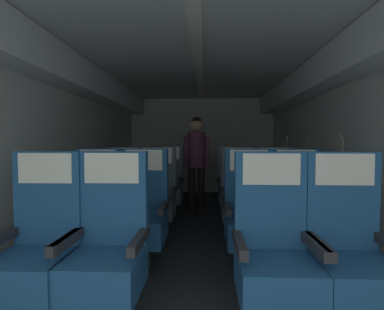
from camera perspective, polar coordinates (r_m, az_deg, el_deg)
ground at (r=3.63m, az=1.10°, el=-16.34°), size 3.58×6.92×0.02m
fuselage_shell at (r=3.74m, az=1.26°, el=9.28°), size 3.46×6.57×2.24m
seat_a_left_window at (r=2.15m, az=-28.20°, el=-16.50°), size 0.48×0.48×1.10m
seat_a_left_aisle at (r=1.99m, az=-16.42°, el=-17.89°), size 0.48×0.48×1.10m
seat_a_right_aisle at (r=2.07m, az=28.95°, el=-17.30°), size 0.48×0.48×1.10m
seat_a_right_window at (r=1.92m, az=15.97°, el=-18.67°), size 0.48×0.48×1.10m
seat_b_left_window at (r=2.96m, az=-18.76°, el=-11.13°), size 0.48×0.48×1.10m
seat_b_left_aisle at (r=2.81m, az=-9.90°, el=-11.76°), size 0.48×0.48×1.10m
seat_b_right_aisle at (r=2.88m, az=20.43°, el=-11.52°), size 0.48×0.48×1.10m
seat_b_right_window at (r=2.78m, az=11.46°, el=-11.95°), size 0.48×0.48×1.10m
seat_c_left_window at (r=3.79m, az=-13.66°, el=-8.09°), size 0.48×0.48×1.10m
seat_c_left_aisle at (r=3.68m, az=-6.98°, el=-8.33°), size 0.48×0.48×1.10m
seat_c_right_aisle at (r=3.74m, az=16.26°, el=-8.26°), size 0.48×0.48×1.10m
seat_c_right_window at (r=3.65m, az=9.47°, el=-8.44°), size 0.48×0.48×1.10m
seat_d_left_window at (r=4.66m, az=-10.52°, el=-6.08°), size 0.48×0.48×1.10m
seat_d_left_aisle at (r=4.59m, az=-4.85°, el=-6.17°), size 0.48×0.48×1.10m
seat_d_right_aisle at (r=4.62m, az=13.71°, el=-6.18°), size 0.48×0.48×1.10m
seat_d_right_window at (r=4.57m, az=8.09°, el=-6.22°), size 0.48×0.48×1.10m
flight_attendant at (r=4.78m, az=0.89°, el=0.27°), size 0.43×0.28×1.59m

